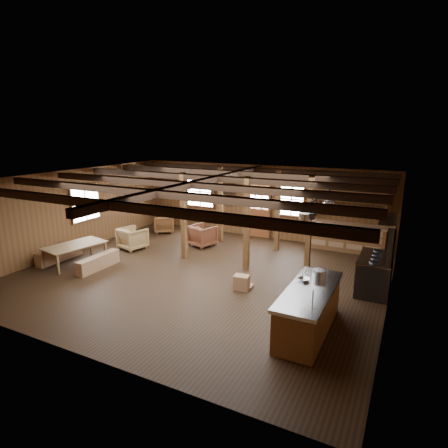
% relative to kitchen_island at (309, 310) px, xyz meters
% --- Properties ---
extents(room, '(10.04, 9.04, 2.84)m').
position_rel_kitchen_island_xyz_m(room, '(-3.59, 1.72, 0.92)').
color(room, black).
rests_on(room, ground).
extents(ceiling_joists, '(9.80, 8.82, 0.18)m').
position_rel_kitchen_island_xyz_m(ceiling_joists, '(-3.59, 1.90, 2.20)').
color(ceiling_joists, black).
rests_on(ceiling_joists, ceiling).
extents(timber_posts, '(3.95, 2.35, 2.80)m').
position_rel_kitchen_island_xyz_m(timber_posts, '(-3.07, 3.80, 0.92)').
color(timber_posts, '#412512').
rests_on(timber_posts, floor).
extents(back_door, '(1.02, 0.08, 2.15)m').
position_rel_kitchen_island_xyz_m(back_door, '(-3.59, 6.17, 0.40)').
color(back_door, brown).
rests_on(back_door, floor).
extents(window_back_left, '(1.32, 0.06, 1.32)m').
position_rel_kitchen_island_xyz_m(window_back_left, '(-6.19, 6.18, 1.12)').
color(window_back_left, white).
rests_on(window_back_left, wall_back).
extents(window_back_right, '(1.02, 0.06, 1.32)m').
position_rel_kitchen_island_xyz_m(window_back_right, '(-2.29, 6.18, 1.12)').
color(window_back_right, white).
rests_on(window_back_right, wall_back).
extents(window_left, '(0.14, 1.24, 1.32)m').
position_rel_kitchen_island_xyz_m(window_left, '(-8.55, 2.22, 1.12)').
color(window_left, white).
rests_on(window_left, wall_back).
extents(notice_boards, '(1.08, 0.03, 0.90)m').
position_rel_kitchen_island_xyz_m(notice_boards, '(-5.09, 6.18, 1.16)').
color(notice_boards, beige).
rests_on(notice_boards, wall_back).
extents(back_counter, '(2.55, 0.60, 2.45)m').
position_rel_kitchen_island_xyz_m(back_counter, '(-0.19, 5.92, 0.12)').
color(back_counter, brown).
rests_on(back_counter, floor).
extents(pendant_lamps, '(1.86, 2.36, 0.66)m').
position_rel_kitchen_island_xyz_m(pendant_lamps, '(-5.84, 2.72, 1.77)').
color(pendant_lamps, '#2C2C2F').
rests_on(pendant_lamps, ceiling).
extents(pot_rack, '(0.34, 3.00, 0.46)m').
position_rel_kitchen_island_xyz_m(pot_rack, '(-0.33, 1.98, 1.77)').
color(pot_rack, '#2C2C2F').
rests_on(pot_rack, ceiling).
extents(kitchen_island, '(0.89, 2.50, 1.20)m').
position_rel_kitchen_island_xyz_m(kitchen_island, '(0.00, 0.00, 0.00)').
color(kitchen_island, brown).
rests_on(kitchen_island, floor).
extents(step_stool, '(0.48, 0.37, 0.39)m').
position_rel_kitchen_island_xyz_m(step_stool, '(-2.09, 1.27, -0.28)').
color(step_stool, '#8B5D3F').
rests_on(step_stool, floor).
extents(commercial_range, '(0.81, 1.59, 1.96)m').
position_rel_kitchen_island_xyz_m(commercial_range, '(1.06, 2.77, 0.16)').
color(commercial_range, '#2C2C2F').
rests_on(commercial_range, floor).
extents(dining_table, '(1.32, 1.95, 0.63)m').
position_rel_kitchen_island_xyz_m(dining_table, '(-7.49, 0.71, -0.16)').
color(dining_table, olive).
rests_on(dining_table, floor).
extents(bench_wall, '(0.30, 1.61, 0.44)m').
position_rel_kitchen_island_xyz_m(bench_wall, '(-8.24, 0.71, -0.26)').
color(bench_wall, '#8B5D3F').
rests_on(bench_wall, floor).
extents(bench_aisle, '(0.29, 1.52, 0.42)m').
position_rel_kitchen_island_xyz_m(bench_aisle, '(-6.58, 0.71, -0.27)').
color(bench_aisle, '#8B5D3F').
rests_on(bench_aisle, floor).
extents(armchair_a, '(1.06, 1.06, 0.70)m').
position_rel_kitchen_island_xyz_m(armchair_a, '(-7.26, 5.04, -0.13)').
color(armchair_a, brown).
rests_on(armchair_a, floor).
extents(armchair_b, '(1.03, 1.04, 0.77)m').
position_rel_kitchen_island_xyz_m(armchair_b, '(-4.93, 4.13, -0.09)').
color(armchair_b, brown).
rests_on(armchair_b, floor).
extents(armchair_c, '(1.01, 1.03, 0.77)m').
position_rel_kitchen_island_xyz_m(armchair_c, '(-6.93, 2.72, -0.09)').
color(armchair_c, '#9C7847').
rests_on(armchair_c, floor).
extents(counter_pot, '(0.30, 0.30, 0.18)m').
position_rel_kitchen_island_xyz_m(counter_pot, '(0.02, 0.70, 0.55)').
color(counter_pot, '#B5B8BD').
rests_on(counter_pot, kitchen_island).
extents(bowl, '(0.33, 0.33, 0.06)m').
position_rel_kitchen_island_xyz_m(bowl, '(-0.22, 0.36, 0.49)').
color(bowl, silver).
rests_on(bowl, kitchen_island).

